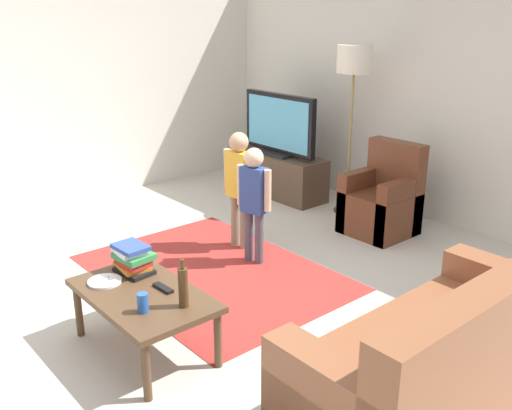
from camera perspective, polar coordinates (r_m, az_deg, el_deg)
ground at (r=4.41m, az=-6.03°, el=-9.67°), size 7.80×7.80×0.00m
wall_back at (r=6.12m, az=17.70°, el=10.99°), size 6.00×0.12×2.70m
wall_left at (r=6.63m, az=-21.67°, el=11.11°), size 0.12×6.00×2.70m
area_rug at (r=4.86m, az=-4.36°, el=-6.74°), size 2.20×1.60×0.01m
tv_stand at (r=6.79m, az=2.41°, el=3.03°), size 1.20×0.44×0.50m
tv at (r=6.63m, az=2.35°, el=8.02°), size 1.10×0.28×0.71m
couch at (r=3.36m, az=18.46°, el=-14.85°), size 0.80×1.80×0.86m
armchair at (r=5.76m, az=12.65°, el=0.17°), size 0.60×0.60×0.90m
floor_lamp at (r=6.03m, az=9.81°, el=13.35°), size 0.36×0.36×1.78m
child_near_tv at (r=5.15m, az=-1.69°, el=2.58°), size 0.36×0.18×1.09m
child_center at (r=4.83m, az=-0.21°, el=1.01°), size 0.34×0.17×1.03m
coffee_table at (r=3.72m, az=-11.26°, el=-9.25°), size 1.00×0.60×0.42m
book_stack at (r=3.94m, az=-12.28°, el=-5.30°), size 0.30×0.23×0.20m
bottle at (r=3.43m, az=-7.32°, el=-8.15°), size 0.06×0.06×0.31m
tv_remote at (r=3.70m, az=-9.30°, el=-8.21°), size 0.17×0.06×0.02m
soda_can at (r=3.45m, az=-11.29°, el=-9.60°), size 0.07×0.07×0.12m
plate at (r=3.87m, az=-14.94°, el=-7.42°), size 0.22×0.22×0.02m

